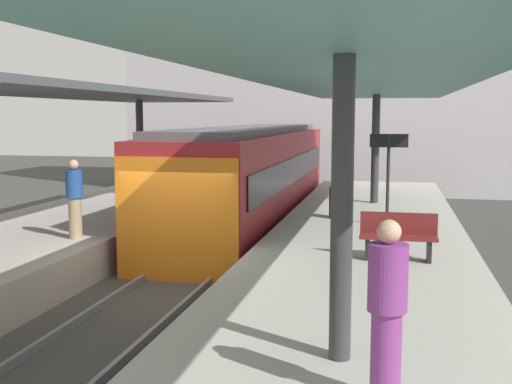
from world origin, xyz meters
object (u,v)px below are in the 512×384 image
object	(u,v)px
passenger_near_bench	(387,309)
passenger_mid_platform	(75,198)
platform_bench	(398,235)
platform_sign	(389,159)
commuter_train	(251,177)
litter_bin	(338,203)

from	to	relation	value
passenger_near_bench	passenger_mid_platform	xyz separation A→B (m)	(-6.64, 6.52, -0.00)
platform_bench	platform_sign	xyz separation A→B (m)	(-0.23, 3.62, 1.16)
platform_sign	passenger_near_bench	distance (m)	9.61
platform_bench	passenger_mid_platform	bearing A→B (deg)	175.31
platform_bench	passenger_near_bench	xyz separation A→B (m)	(-0.16, -5.96, 0.43)
commuter_train	platform_sign	world-z (taller)	commuter_train
platform_sign	litter_bin	size ratio (longest dim) A/B	2.76
platform_sign	commuter_train	bearing A→B (deg)	138.39
platform_sign	passenger_mid_platform	size ratio (longest dim) A/B	1.29
platform_bench	passenger_near_bench	size ratio (longest dim) A/B	0.81
commuter_train	passenger_near_bench	size ratio (longest dim) A/B	8.12
platform_bench	litter_bin	size ratio (longest dim) A/B	1.75
commuter_train	litter_bin	xyz separation A→B (m)	(2.95, -2.88, -0.33)
platform_sign	litter_bin	xyz separation A→B (m)	(-1.27, 0.87, -1.22)
commuter_train	platform_bench	xyz separation A→B (m)	(4.45, -7.37, -0.26)
commuter_train	platform_sign	size ratio (longest dim) A/B	6.31
commuter_train	passenger_mid_platform	world-z (taller)	commuter_train
litter_bin	passenger_near_bench	size ratio (longest dim) A/B	0.47
commuter_train	platform_bench	world-z (taller)	commuter_train
platform_bench	passenger_near_bench	bearing A→B (deg)	-91.49
commuter_train	platform_sign	distance (m)	5.72
commuter_train	litter_bin	size ratio (longest dim) A/B	17.43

